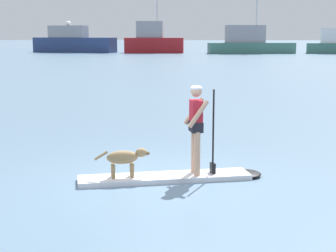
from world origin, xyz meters
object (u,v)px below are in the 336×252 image
at_px(paddleboard, 176,177).
at_px(moored_boat_starboard, 249,43).
at_px(moored_boat_center, 73,42).
at_px(person_paddler, 197,123).
at_px(dog, 125,158).
at_px(moored_boat_far_port, 153,41).

distance_m(paddleboard, moored_boat_starboard, 64.68).
bearing_deg(moored_boat_center, moored_boat_starboard, -6.82).
xyz_separation_m(paddleboard, moored_boat_starboard, (6.94, 64.29, 1.41)).
xyz_separation_m(person_paddler, dog, (-1.37, -0.34, -0.64)).
height_order(dog, moored_boat_center, moored_boat_center).
relative_size(dog, moored_boat_center, 0.08).
relative_size(person_paddler, moored_boat_starboard, 0.14).
relative_size(paddleboard, moored_boat_far_port, 0.29).
height_order(moored_boat_center, moored_boat_starboard, moored_boat_starboard).
xyz_separation_m(moored_boat_far_port, moored_boat_starboard, (13.51, -1.70, -0.26)).
relative_size(person_paddler, moored_boat_far_port, 0.14).
xyz_separation_m(paddleboard, moored_boat_center, (-18.47, 67.33, 1.46)).
bearing_deg(moored_boat_center, moored_boat_far_port, -6.43).
bearing_deg(moored_boat_far_port, moored_boat_starboard, -7.17).
relative_size(paddleboard, moored_boat_starboard, 0.30).
height_order(dog, moored_boat_far_port, moored_boat_far_port).
height_order(moored_boat_center, moored_boat_far_port, moored_boat_far_port).
bearing_deg(moored_boat_center, dog, -75.48).
relative_size(dog, moored_boat_far_port, 0.08).
bearing_deg(moored_boat_starboard, dog, -96.99).
bearing_deg(moored_boat_far_port, dog, -85.18).
distance_m(dog, moored_boat_center, 69.81).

